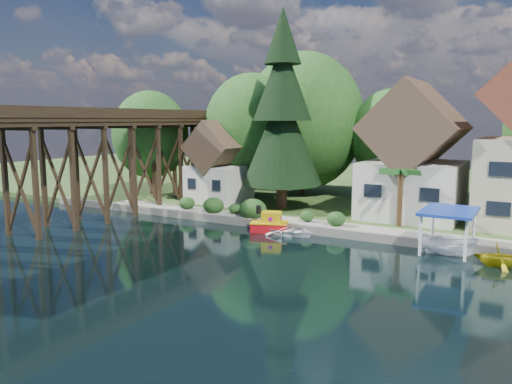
# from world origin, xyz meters

# --- Properties ---
(ground) EXTENTS (140.00, 140.00, 0.00)m
(ground) POSITION_xyz_m (0.00, 0.00, 0.00)
(ground) COLOR black
(ground) RESTS_ON ground
(bank) EXTENTS (140.00, 52.00, 0.50)m
(bank) POSITION_xyz_m (0.00, 34.00, 0.25)
(bank) COLOR #355020
(bank) RESTS_ON ground
(seawall) EXTENTS (60.00, 0.40, 0.62)m
(seawall) POSITION_xyz_m (4.00, 8.00, 0.31)
(seawall) COLOR slate
(seawall) RESTS_ON ground
(promenade) EXTENTS (50.00, 2.60, 0.06)m
(promenade) POSITION_xyz_m (6.00, 9.30, 0.53)
(promenade) COLOR gray
(promenade) RESTS_ON bank
(trestle_bridge) EXTENTS (4.12, 44.18, 9.30)m
(trestle_bridge) POSITION_xyz_m (-16.00, 5.17, 5.35)
(trestle_bridge) COLOR black
(trestle_bridge) RESTS_ON ground
(house_left) EXTENTS (7.64, 8.64, 11.02)m
(house_left) POSITION_xyz_m (7.00, 16.00, 5.14)
(house_left) COLOR silver
(house_left) RESTS_ON bank
(shed) EXTENTS (5.09, 5.40, 7.85)m
(shed) POSITION_xyz_m (-11.00, 14.50, 3.83)
(shed) COLOR silver
(shed) RESTS_ON bank
(bg_trees) EXTENTS (49.90, 13.30, 10.57)m
(bg_trees) POSITION_xyz_m (1.00, 21.25, 7.29)
(bg_trees) COLOR #382314
(bg_trees) RESTS_ON bank
(shrubs) EXTENTS (15.76, 2.47, 1.70)m
(shrubs) POSITION_xyz_m (-4.60, 9.26, 1.23)
(shrubs) COLOR #163E16
(shrubs) RESTS_ON bank
(conifer) EXTENTS (7.09, 7.09, 17.45)m
(conifer) POSITION_xyz_m (-4.04, 14.20, 8.90)
(conifer) COLOR #382314
(conifer) RESTS_ON bank
(palm_tree) EXTENTS (4.15, 4.15, 4.56)m
(palm_tree) POSITION_xyz_m (7.05, 11.70, 4.48)
(palm_tree) COLOR #382314
(palm_tree) RESTS_ON bank
(tugboat) EXTENTS (3.14, 2.39, 2.02)m
(tugboat) POSITION_xyz_m (-1.45, 7.16, 0.61)
(tugboat) COLOR red
(tugboat) RESTS_ON ground
(boat_white_a) EXTENTS (4.07, 3.08, 0.79)m
(boat_white_a) POSITION_xyz_m (0.35, 6.98, 0.40)
(boat_white_a) COLOR white
(boat_white_a) RESTS_ON ground
(boat_canopy) EXTENTS (3.64, 4.51, 2.89)m
(boat_canopy) POSITION_xyz_m (11.26, 6.81, 1.24)
(boat_canopy) COLOR white
(boat_canopy) RESTS_ON ground
(boat_yellow) EXTENTS (3.21, 2.93, 1.44)m
(boat_yellow) POSITION_xyz_m (14.26, 5.85, 0.72)
(boat_yellow) COLOR gold
(boat_yellow) RESTS_ON ground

